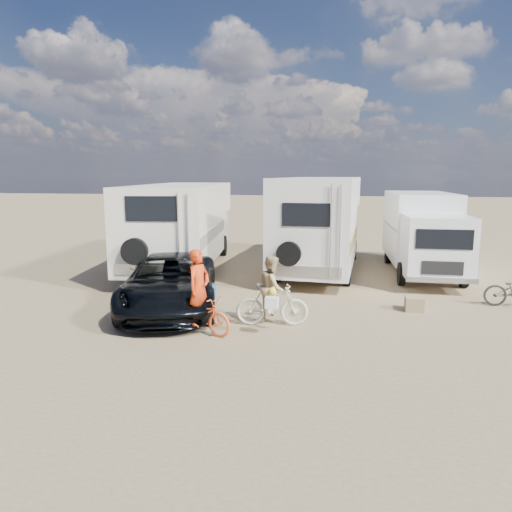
% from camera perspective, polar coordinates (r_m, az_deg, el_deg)
% --- Properties ---
extents(ground, '(140.00, 140.00, 0.00)m').
position_cam_1_polar(ground, '(10.82, 4.83, -9.29)').
color(ground, '#927B57').
rests_on(ground, ground).
extents(rv_main, '(3.07, 8.11, 3.45)m').
position_cam_1_polar(rv_main, '(17.63, 7.92, 3.88)').
color(rv_main, white).
rests_on(rv_main, ground).
extents(rv_left, '(3.90, 9.05, 3.18)m').
position_cam_1_polar(rv_left, '(18.19, -8.96, 3.62)').
color(rv_left, silver).
rests_on(rv_left, ground).
extents(box_truck, '(2.25, 6.44, 2.89)m').
position_cam_1_polar(box_truck, '(17.72, 19.79, 2.51)').
color(box_truck, white).
rests_on(box_truck, ground).
extents(dark_suv, '(3.65, 5.58, 1.43)m').
position_cam_1_polar(dark_suv, '(12.64, -10.47, -3.23)').
color(dark_suv, black).
rests_on(dark_suv, ground).
extents(bike_man, '(1.80, 1.17, 0.89)m').
position_cam_1_polar(bike_man, '(10.70, -6.95, -7.04)').
color(bike_man, '#EE571F').
rests_on(bike_man, ground).
extents(bike_woman, '(1.77, 0.71, 1.03)m').
position_cam_1_polar(bike_woman, '(11.11, 1.99, -5.95)').
color(bike_woman, beige).
rests_on(bike_woman, ground).
extents(rider_man, '(0.62, 0.74, 1.74)m').
position_cam_1_polar(rider_man, '(10.59, -6.99, -4.84)').
color(rider_man, red).
rests_on(rider_man, ground).
extents(rider_woman, '(0.67, 0.80, 1.51)m').
position_cam_1_polar(rider_woman, '(11.05, 2.00, -4.75)').
color(rider_woman, tan).
rests_on(rider_woman, ground).
extents(cooler, '(0.66, 0.56, 0.45)m').
position_cam_1_polar(cooler, '(13.55, -6.30, -4.36)').
color(cooler, navy).
rests_on(cooler, ground).
extents(crate, '(0.48, 0.48, 0.37)m').
position_cam_1_polar(crate, '(13.05, 18.80, -5.57)').
color(crate, '#8D7550').
rests_on(crate, ground).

